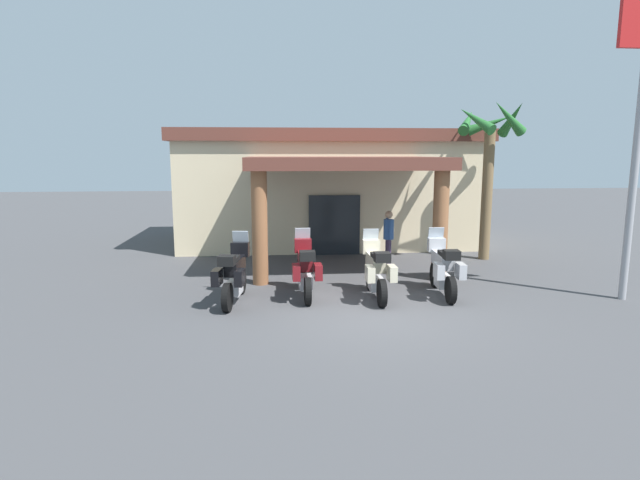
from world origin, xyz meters
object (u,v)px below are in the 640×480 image
object	(u,v)px
motorcycle_cream	(376,270)
palm_tree_near_portico	(489,147)
motel_building	(327,186)
pedestrian	(389,234)
motorcycle_black	(234,274)
motorcycle_silver	(443,268)
motorcycle_maroon	(305,269)

from	to	relation	value
motorcycle_cream	palm_tree_near_portico	xyz separation A→B (m)	(4.62, 4.37, 3.03)
motel_building	motorcycle_cream	world-z (taller)	motel_building
motorcycle_cream	palm_tree_near_portico	distance (m)	7.04
palm_tree_near_portico	motorcycle_cream	bearing A→B (deg)	-136.55
pedestrian	motel_building	bearing A→B (deg)	-74.80
motorcycle_black	motorcycle_silver	xyz separation A→B (m)	(5.17, 0.14, 0.00)
motorcycle_maroon	motorcycle_black	bearing A→B (deg)	101.86
motorcycle_cream	pedestrian	bearing A→B (deg)	-16.41
motel_building	pedestrian	size ratio (longest dim) A/B	6.52
motorcycle_maroon	motel_building	bearing A→B (deg)	-10.52
motel_building	motorcycle_silver	size ratio (longest dim) A/B	5.21
motel_building	motorcycle_cream	bearing A→B (deg)	-87.41
motorcycle_silver	palm_tree_near_portico	bearing A→B (deg)	-29.54
motorcycle_cream	motorcycle_silver	bearing A→B (deg)	-85.60
motorcycle_black	motorcycle_maroon	bearing A→B (deg)	-69.27
motorcycle_black	palm_tree_near_portico	bearing A→B (deg)	-52.81
motorcycle_maroon	palm_tree_near_portico	size ratio (longest dim) A/B	0.42
motorcycle_maroon	motorcycle_cream	distance (m)	1.75
motorcycle_black	pedestrian	world-z (taller)	pedestrian
motorcycle_silver	motel_building	bearing A→B (deg)	18.50
motorcycle_maroon	palm_tree_near_portico	distance (m)	8.11
motorcycle_cream	motorcycle_silver	distance (m)	1.73
palm_tree_near_portico	pedestrian	bearing A→B (deg)	-166.19
motorcycle_maroon	motorcycle_silver	size ratio (longest dim) A/B	1.00
motorcycle_black	motorcycle_cream	distance (m)	3.45
motorcycle_cream	palm_tree_near_portico	world-z (taller)	palm_tree_near_portico
motorcycle_maroon	motorcycle_silver	world-z (taller)	same
motorcycle_silver	palm_tree_near_portico	world-z (taller)	palm_tree_near_portico
motel_building	motorcycle_cream	distance (m)	8.41
motorcycle_black	motorcycle_silver	distance (m)	5.17
motel_building	motorcycle_silver	world-z (taller)	motel_building
motorcycle_maroon	pedestrian	size ratio (longest dim) A/B	1.25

